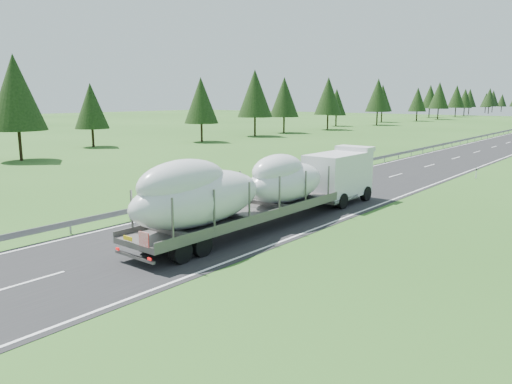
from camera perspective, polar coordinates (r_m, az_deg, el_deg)
The scene contains 3 objects.
ground at distance 27.52m, azimuth -7.46°, elevation -4.91°, with size 400.00×400.00×0.00m, color #27511B.
tree_line_left at distance 154.97m, azimuth 15.62°, elevation 10.35°, with size 14.96×323.51×12.61m.
boat_truck at distance 28.55m, azimuth 0.85°, elevation 0.69°, with size 3.03×20.84×4.52m.
Camera 1 is at (19.27, -18.20, 7.40)m, focal length 35.00 mm.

